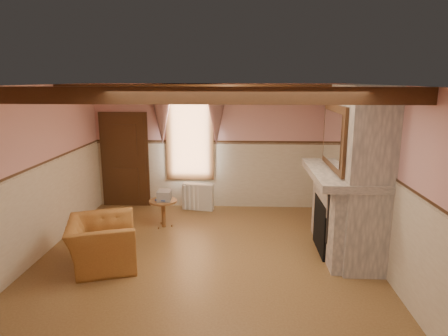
{
  "coord_description": "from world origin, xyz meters",
  "views": [
    {
      "loc": [
        0.59,
        -5.89,
        2.88
      ],
      "look_at": [
        0.27,
        0.8,
        1.39
      ],
      "focal_mm": 32.0,
      "sensor_mm": 36.0,
      "label": 1
    }
  ],
  "objects_px": {
    "side_table": "(163,213)",
    "mantel_clock": "(334,156)",
    "oil_lamp": "(338,157)",
    "armchair": "(102,243)",
    "radiator": "(198,197)",
    "bowl": "(341,166)"
  },
  "relations": [
    {
      "from": "side_table",
      "to": "radiator",
      "type": "bearing_deg",
      "value": 62.66
    },
    {
      "from": "side_table",
      "to": "radiator",
      "type": "xyz_separation_m",
      "value": [
        0.57,
        1.1,
        0.02
      ]
    },
    {
      "from": "side_table",
      "to": "mantel_clock",
      "type": "bearing_deg",
      "value": -5.25
    },
    {
      "from": "armchair",
      "to": "mantel_clock",
      "type": "relative_size",
      "value": 4.78
    },
    {
      "from": "radiator",
      "to": "bowl",
      "type": "xyz_separation_m",
      "value": [
        2.65,
        -1.98,
        1.16
      ]
    },
    {
      "from": "side_table",
      "to": "radiator",
      "type": "height_order",
      "value": "radiator"
    },
    {
      "from": "bowl",
      "to": "mantel_clock",
      "type": "height_order",
      "value": "mantel_clock"
    },
    {
      "from": "armchair",
      "to": "bowl",
      "type": "bearing_deg",
      "value": -95.23
    },
    {
      "from": "bowl",
      "to": "mantel_clock",
      "type": "xyz_separation_m",
      "value": [
        0.0,
        0.58,
        0.06
      ]
    },
    {
      "from": "bowl",
      "to": "oil_lamp",
      "type": "height_order",
      "value": "oil_lamp"
    },
    {
      "from": "armchair",
      "to": "oil_lamp",
      "type": "distance_m",
      "value": 4.18
    },
    {
      "from": "radiator",
      "to": "mantel_clock",
      "type": "distance_m",
      "value": 3.23
    },
    {
      "from": "side_table",
      "to": "mantel_clock",
      "type": "xyz_separation_m",
      "value": [
        3.22,
        -0.3,
        1.25
      ]
    },
    {
      "from": "armchair",
      "to": "oil_lamp",
      "type": "height_order",
      "value": "oil_lamp"
    },
    {
      "from": "armchair",
      "to": "radiator",
      "type": "relative_size",
      "value": 1.64
    },
    {
      "from": "side_table",
      "to": "radiator",
      "type": "relative_size",
      "value": 0.79
    },
    {
      "from": "armchair",
      "to": "radiator",
      "type": "height_order",
      "value": "armchair"
    },
    {
      "from": "side_table",
      "to": "bowl",
      "type": "xyz_separation_m",
      "value": [
        3.22,
        -0.88,
        1.19
      ]
    },
    {
      "from": "radiator",
      "to": "side_table",
      "type": "bearing_deg",
      "value": -106.99
    },
    {
      "from": "side_table",
      "to": "mantel_clock",
      "type": "distance_m",
      "value": 3.46
    },
    {
      "from": "mantel_clock",
      "to": "armchair",
      "type": "bearing_deg",
      "value": -159.69
    },
    {
      "from": "mantel_clock",
      "to": "oil_lamp",
      "type": "relative_size",
      "value": 0.86
    }
  ]
}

